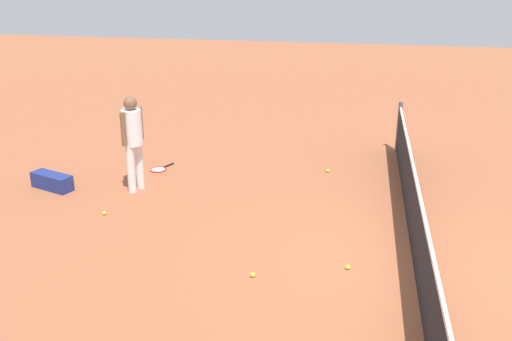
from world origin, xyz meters
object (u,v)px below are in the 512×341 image
Objects in this scene: tennis_ball_baseline at (328,171)px; equipment_bag at (51,181)px; tennis_ball_near_player at (104,213)px; tennis_racket_near_player at (159,169)px; tennis_ball_midcourt at (253,275)px; tennis_ball_by_net at (348,267)px; player_near_side at (133,136)px.

tennis_ball_baseline is 5.12m from equipment_bag.
tennis_ball_baseline is at bearing 126.68° from tennis_ball_near_player.
tennis_racket_near_player is 4.38m from tennis_ball_midcourt.
tennis_ball_by_net is at bearing 69.86° from equipment_bag.
tennis_ball_near_player is at bearing -105.05° from tennis_ball_by_net.
tennis_racket_near_player is 9.07× the size of tennis_ball_midcourt.
player_near_side is at bearing 172.86° from tennis_ball_near_player.
tennis_ball_near_player is 1.00× the size of tennis_ball_midcourt.
tennis_ball_by_net is 1.00× the size of tennis_ball_midcourt.
tennis_racket_near_player is 9.07× the size of tennis_ball_near_player.
player_near_side reaches higher than equipment_bag.
equipment_bag is at bearing -122.68° from tennis_ball_near_player.
equipment_bag is at bearing -82.61° from player_near_side.
player_near_side is at bearing -3.67° from tennis_racket_near_player.
tennis_ball_baseline is (-1.47, 3.31, -0.98)m from player_near_side.
equipment_bag reaches higher than tennis_ball_midcourt.
player_near_side reaches higher than tennis_ball_midcourt.
tennis_ball_by_net reaches higher than tennis_racket_near_player.
tennis_ball_by_net is 5.67m from equipment_bag.
tennis_ball_by_net is (2.15, 3.79, -0.98)m from player_near_side.
tennis_racket_near_player is at bearing -130.53° from tennis_ball_by_net.
tennis_racket_near_player is at bearing -82.33° from tennis_ball_baseline.
tennis_ball_by_net is 1.00× the size of tennis_ball_baseline.
player_near_side is at bearing -66.04° from tennis_ball_baseline.
equipment_bag is at bearing -110.14° from tennis_ball_by_net.
equipment_bag is at bearing -52.45° from tennis_racket_near_player.
tennis_ball_near_player and tennis_ball_baseline have the same top height.
tennis_ball_midcourt is at bearing -71.24° from tennis_ball_by_net.
tennis_ball_by_net is at bearing 108.76° from tennis_ball_midcourt.
tennis_racket_near_player is 9.07× the size of tennis_ball_baseline.
tennis_ball_near_player is 3.08m from tennis_ball_midcourt.
tennis_ball_near_player is (1.10, -0.14, -0.98)m from player_near_side.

